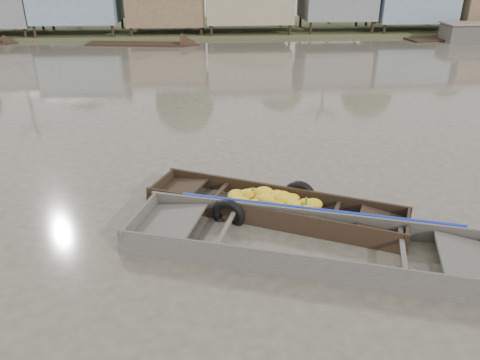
{
  "coord_description": "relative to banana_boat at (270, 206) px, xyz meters",
  "views": [
    {
      "loc": [
        -0.91,
        -9.07,
        5.8
      ],
      "look_at": [
        -0.17,
        1.21,
        0.8
      ],
      "focal_mm": 35.0,
      "sensor_mm": 36.0,
      "label": 1
    }
  ],
  "objects": [
    {
      "name": "viewer_boat",
      "position": [
        0.67,
        -1.7,
        -0.13
      ],
      "size": [
        8.28,
        4.43,
        0.65
      ],
      "rotation": [
        0.0,
        0.0,
        -0.31
      ],
      "color": "#3A3631",
      "rests_on": "ground"
    },
    {
      "name": "ground",
      "position": [
        -0.55,
        -0.92,
        -0.2
      ],
      "size": [
        120.0,
        120.0,
        0.0
      ],
      "primitive_type": "plane",
      "color": "#464036",
      "rests_on": "ground"
    },
    {
      "name": "distant_boats",
      "position": [
        12.23,
        23.14,
        0.02
      ],
      "size": [
        45.51,
        16.43,
        1.38
      ],
      "color": "black",
      "rests_on": "ground"
    },
    {
      "name": "banana_boat",
      "position": [
        0.0,
        0.0,
        0.0
      ],
      "size": [
        6.41,
        4.02,
        0.9
      ],
      "rotation": [
        0.0,
        0.0,
        -0.43
      ],
      "color": "black",
      "rests_on": "ground"
    }
  ]
}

